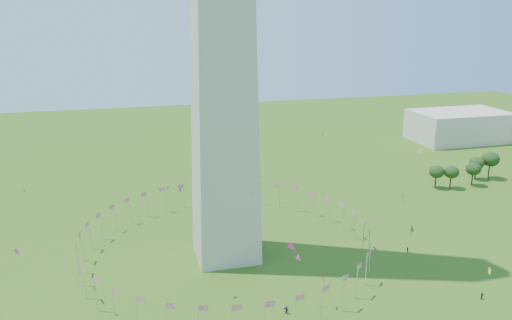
{
  "coord_description": "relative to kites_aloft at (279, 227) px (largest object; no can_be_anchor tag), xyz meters",
  "views": [
    {
      "loc": [
        -25.27,
        -77.25,
        66.19
      ],
      "look_at": [
        4.81,
        35.0,
        32.21
      ],
      "focal_mm": 35.0,
      "sensor_mm": 36.0,
      "label": 1
    }
  ],
  "objects": [
    {
      "name": "flag_ring",
      "position": [
        -7.46,
        25.61,
        -14.31
      ],
      "size": [
        80.24,
        80.24,
        9.0
      ],
      "color": "silver",
      "rests_on": "ground"
    },
    {
      "name": "gov_building_east_a",
      "position": [
        142.54,
        125.61,
        -10.81
      ],
      "size": [
        50.0,
        30.0,
        16.0
      ],
      "primitive_type": "cube",
      "color": "beige",
      "rests_on": "ground"
    },
    {
      "name": "tree_line_east",
      "position": [
        106.57,
        61.4,
        -14.01
      ],
      "size": [
        52.81,
        15.39,
        11.31
      ],
      "color": "#264C19",
      "rests_on": "ground"
    },
    {
      "name": "kites_aloft",
      "position": [
        0.0,
        0.0,
        0.0
      ],
      "size": [
        106.34,
        79.57,
        30.27
      ],
      "color": "#CC2699",
      "rests_on": "ground"
    }
  ]
}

